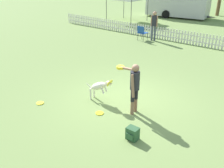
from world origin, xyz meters
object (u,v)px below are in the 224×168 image
Objects in this scene: handler_person at (134,83)px; frisbee_near_dog at (100,113)px; leaping_dog at (100,86)px; equipment_trailer at (178,1)px; frisbee_near_handler at (40,103)px; folding_chair_blue_left at (142,32)px; spectator_standing at (154,23)px; backpack_on_grass at (132,134)px; frisbee_midfield at (96,88)px.

frisbee_near_dog is at bearing 129.83° from handler_person.
equipment_trailer is at bearing -166.67° from leaping_dog.
frisbee_near_handler is at bearing -49.98° from leaping_dog.
folding_chair_blue_left reaches higher than frisbee_near_dog.
equipment_trailer reaches higher than spectator_standing.
frisbee_near_handler is 3.45m from backpack_on_grass.
backpack_on_grass is 0.38× the size of folding_chair_blue_left.
backpack_on_grass reaches higher than frisbee_near_dog.
handler_person reaches higher than leaping_dog.
equipment_trailer reaches higher than frisbee_near_dog.
equipment_trailer is (-6.79, 17.25, 1.24)m from backpack_on_grass.
frisbee_midfield is at bearing -83.06° from equipment_trailer.
equipment_trailer is at bearing -73.41° from folding_chair_blue_left.
frisbee_midfield is 16.12m from equipment_trailer.
folding_chair_blue_left is 0.88m from spectator_standing.
backpack_on_grass reaches higher than frisbee_midfield.
handler_person is 4.65× the size of backpack_on_grass.
frisbee_midfield is (-1.28, 1.28, 0.00)m from frisbee_near_dog.
handler_person is 1.78× the size of folding_chair_blue_left.
equipment_trailer is at bearing 104.50° from frisbee_midfield.
handler_person reaches higher than frisbee_midfield.
leaping_dog is 2.28m from backpack_on_grass.
leaping_dog is 4.40× the size of frisbee_near_handler.
frisbee_midfield is at bearing 84.52° from spectator_standing.
backpack_on_grass is 0.05× the size of equipment_trailer.
folding_chair_blue_left is at bearing -86.05° from equipment_trailer.
leaping_dog reaches higher than frisbee_near_dog.
equipment_trailer is (-5.30, 16.82, 1.39)m from frisbee_near_dog.
handler_person is at bearing 42.96° from frisbee_near_dog.
handler_person is 2.32m from frisbee_midfield.
frisbee_near_dog is at bearing 20.68° from frisbee_near_handler.
frisbee_midfield is (-2.03, 0.58, -0.98)m from handler_person.
leaping_dog is at bearing 43.16° from frisbee_near_handler.
frisbee_near_dog is 0.04× the size of equipment_trailer.
spectator_standing reaches higher than leaping_dog.
backpack_on_grass is 9.81m from folding_chair_blue_left.
frisbee_midfield is 0.73× the size of backpack_on_grass.
spectator_standing is at bearing 22.38° from handler_person.
leaping_dog is 4.40× the size of frisbee_near_dog.
handler_person is at bearing 125.23° from folding_chair_blue_left.
handler_person is 0.91× the size of spectator_standing.
equipment_trailer is at bearing 17.42° from handler_person.
frisbee_near_handler is 2.08m from frisbee_near_dog.
folding_chair_blue_left is (-3.00, 7.40, -0.01)m from leaping_dog.
backpack_on_grass is at bearing -15.86° from frisbee_near_dog.
folding_chair_blue_left reaches higher than frisbee_near_handler.
leaping_dog is at bearing 152.57° from backpack_on_grass.
handler_person is 1.41m from frisbee_near_dog.
frisbee_near_dog is at bearing 90.66° from spectator_standing.
folding_chair_blue_left is at bearing 27.02° from handler_person.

